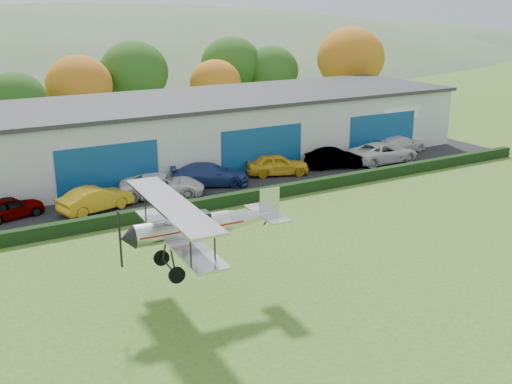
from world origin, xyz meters
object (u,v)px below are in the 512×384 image
car_3 (210,174)px  biplane (196,224)px  car_2 (162,186)px  car_1 (96,199)px  car_5 (336,158)px  car_7 (401,144)px  car_4 (277,165)px  hangar (226,126)px  car_0 (10,207)px  car_6 (383,152)px

car_3 → biplane: bearing=177.2°
car_2 → biplane: 16.12m
car_1 → car_5: bearing=-103.1°
car_1 → car_7: (27.54, 2.22, -0.04)m
car_4 → car_7: 13.20m
car_3 → car_2: bearing=126.8°
car_1 → car_3: 8.83m
car_4 → car_2: bearing=114.1°
hangar → car_4: hangar is taller
car_0 → car_7: 32.48m
car_0 → car_7: car_7 is taller
car_0 → car_7: bearing=-101.4°
car_0 → car_3: (13.62, 0.27, 0.12)m
car_0 → car_3: bearing=-101.9°
car_0 → car_2: 9.66m
car_0 → car_2: size_ratio=0.71×
car_2 → car_7: size_ratio=1.11×
car_4 → car_7: bearing=-67.2°
car_3 → car_5: (10.79, -0.62, -0.02)m
car_4 → car_6: size_ratio=0.80×
car_2 → car_3: bearing=-58.2°
car_3 → car_7: car_3 is taller
car_1 → car_6: size_ratio=0.79×
car_1 → biplane: bearing=165.5°
car_3 → car_4: (5.66, -0.07, 0.00)m
car_5 → car_6: (4.45, -0.55, 0.04)m
hangar → biplane: 26.77m
car_3 → biplane: 18.36m
car_0 → biplane: size_ratio=0.48×
car_3 → hangar: bearing=-10.5°
car_0 → car_6: 28.88m
hangar → car_5: size_ratio=8.56×
car_2 → car_3: (3.98, 0.85, 0.02)m
car_5 → car_6: car_6 is taller
car_5 → car_6: size_ratio=0.80×
car_4 → biplane: (-14.03, -16.02, 2.89)m
car_2 → car_5: (14.77, 0.24, -0.00)m
hangar → car_6: 13.27m
hangar → biplane: bearing=-120.0°
hangar → car_7: (13.85, -6.39, -1.87)m
car_4 → car_7: (13.18, 0.76, -0.07)m
car_4 → car_6: (9.57, -1.10, 0.02)m
car_1 → car_7: car_1 is taller
car_2 → car_7: 22.88m
hangar → car_0: 20.11m
car_3 → car_6: (15.24, -1.17, 0.02)m
car_3 → car_4: car_4 is taller
car_4 → car_5: (5.12, -0.55, -0.03)m
car_1 → car_6: (23.94, 0.36, 0.05)m
car_0 → car_6: bearing=-104.8°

